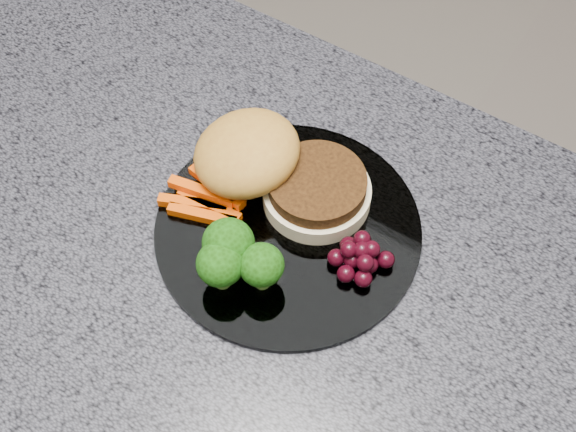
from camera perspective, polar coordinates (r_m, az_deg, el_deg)
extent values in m
cube|color=brown|center=(1.22, -5.85, -12.68)|extent=(1.20, 0.60, 0.86)
cube|color=#4B4B55|center=(0.81, -8.54, -1.19)|extent=(1.20, 0.60, 0.04)
cylinder|color=white|center=(0.78, 0.00, -0.94)|extent=(0.26, 0.26, 0.01)
cylinder|color=#F7E4AE|center=(0.79, 2.06, 1.56)|extent=(0.14, 0.14, 0.02)
cylinder|color=#44250D|center=(0.77, 2.10, 2.31)|extent=(0.12, 0.12, 0.02)
ellipsoid|color=#B3812C|center=(0.79, -2.95, 4.17)|extent=(0.14, 0.14, 0.06)
cube|color=#E64C03|center=(0.80, -5.43, 1.58)|extent=(0.07, 0.03, 0.01)
cube|color=#E64C03|center=(0.79, -5.61, 0.74)|extent=(0.07, 0.01, 0.01)
cube|color=#E64C03|center=(0.79, -6.77, 0.87)|extent=(0.07, 0.04, 0.01)
cube|color=#E64C03|center=(0.79, -5.08, 2.10)|extent=(0.07, 0.02, 0.01)
cube|color=#E64C03|center=(0.79, -6.15, 1.76)|extent=(0.07, 0.02, 0.01)
cube|color=#E64C03|center=(0.78, -6.11, 0.03)|extent=(0.07, 0.03, 0.01)
cylinder|color=#568530|center=(0.75, -4.14, -2.97)|extent=(0.02, 0.02, 0.02)
ellipsoid|color=#123607|center=(0.73, -4.27, -1.93)|extent=(0.05, 0.05, 0.04)
cylinder|color=#568530|center=(0.74, -1.85, -4.42)|extent=(0.01, 0.01, 0.02)
ellipsoid|color=#123607|center=(0.72, -1.91, -3.50)|extent=(0.04, 0.04, 0.04)
cylinder|color=#568530|center=(0.74, -4.70, -4.35)|extent=(0.02, 0.02, 0.02)
ellipsoid|color=#123607|center=(0.72, -4.84, -3.40)|extent=(0.04, 0.04, 0.04)
sphere|color=black|center=(0.75, 4.60, -3.14)|extent=(0.02, 0.02, 0.02)
sphere|color=black|center=(0.75, 5.81, -3.46)|extent=(0.02, 0.02, 0.02)
sphere|color=black|center=(0.76, 5.82, -2.42)|extent=(0.02, 0.02, 0.02)
sphere|color=black|center=(0.76, 4.32, -2.08)|extent=(0.02, 0.02, 0.02)
sphere|color=black|center=(0.75, 3.44, -2.97)|extent=(0.02, 0.02, 0.02)
sphere|color=black|center=(0.74, 4.14, -4.12)|extent=(0.02, 0.02, 0.02)
sphere|color=black|center=(0.74, 5.37, -4.46)|extent=(0.02, 0.02, 0.02)
sphere|color=black|center=(0.75, 6.97, -3.10)|extent=(0.02, 0.02, 0.02)
sphere|color=black|center=(0.74, 5.28, -2.41)|extent=(0.02, 0.02, 0.02)
sphere|color=black|center=(0.74, 4.36, -2.37)|extent=(0.02, 0.02, 0.02)
sphere|color=black|center=(0.74, 5.52, -3.33)|extent=(0.02, 0.02, 0.02)
sphere|color=black|center=(0.75, 5.30, -1.63)|extent=(0.02, 0.02, 0.02)
sphere|color=black|center=(0.74, 5.96, -2.34)|extent=(0.02, 0.02, 0.02)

